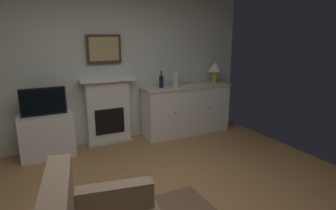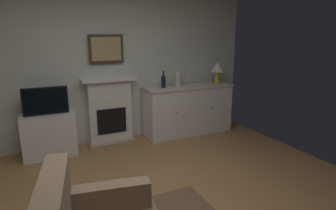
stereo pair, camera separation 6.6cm
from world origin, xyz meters
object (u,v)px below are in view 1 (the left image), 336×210
Objects in this scene: wine_bottle at (161,81)px; vase_decorative at (176,79)px; sideboard_cabinet at (186,110)px; tv_set at (43,102)px; framed_picture at (104,49)px; wine_glass_left at (183,79)px; wine_glass_center at (188,79)px; tv_cabinet at (47,136)px; fireplace_unit at (108,111)px; wine_glass_right at (192,78)px; table_lamp at (215,68)px.

wine_bottle is 1.03× the size of vase_decorative.
sideboard_cabinet is at bearing -5.28° from wine_bottle.
tv_set is (-1.89, -0.05, -0.14)m from wine_bottle.
sideboard_cabinet is at bearing -9.03° from framed_picture.
wine_glass_center is (0.11, 0.03, 0.00)m from wine_glass_left.
framed_picture is 1.45m from wine_glass_left.
wine_glass_left reaches higher than tv_cabinet.
vase_decorative is (1.16, -0.23, 0.48)m from fireplace_unit.
wine_glass_right is at bearing -6.94° from framed_picture.
wine_bottle is at bearing 1.59° from tv_set.
fireplace_unit is 2.75× the size of table_lamp.
fireplace_unit is 6.67× the size of wine_glass_center.
table_lamp is at bearing -6.33° from framed_picture.
framed_picture reaches higher than tv_cabinet.
tv_cabinet is (-2.40, -0.01, -0.68)m from wine_glass_center.
fireplace_unit is 2.00× the size of framed_picture.
wine_glass_left is (1.32, -0.18, 0.46)m from fireplace_unit.
tv_set reaches higher than sideboard_cabinet.
sideboard_cabinet is at bearing -145.19° from wine_glass_center.
table_lamp reaches higher than wine_glass_right.
wine_bottle is (-0.48, 0.04, 0.55)m from sideboard_cabinet.
wine_bottle reaches higher than sideboard_cabinet.
tv_cabinet is at bearing 179.64° from sideboard_cabinet.
tv_cabinet is at bearing 179.48° from wine_glass_left.
vase_decorative is (-0.24, -0.05, 0.58)m from sideboard_cabinet.
table_lamp is at bearing 0.00° from sideboard_cabinet.
fireplace_unit reaches higher than tv_cabinet.
wine_glass_center is (-0.58, 0.02, -0.16)m from table_lamp.
sideboard_cabinet is 2.38m from tv_cabinet.
sideboard_cabinet is 0.73m from wine_bottle.
table_lamp is at bearing -5.05° from fireplace_unit.
table_lamp reaches higher than tv_set.
wine_glass_right is 2.61m from tv_cabinet.
tv_set is (-2.40, -0.03, -0.16)m from wine_glass_center.
wine_glass_left is 2.39m from tv_cabinet.
fireplace_unit reaches higher than wine_glass_center.
table_lamp is 0.53× the size of tv_cabinet.
sideboard_cabinet is 0.58m from wine_glass_right.
framed_picture reaches higher than wine_bottle.
framed_picture is 1.37× the size of table_lamp.
vase_decorative is at bearing -1.12° from tv_set.
wine_glass_left is (-0.69, -0.01, -0.16)m from table_lamp.
wine_bottle is 1.90m from tv_set.
wine_glass_left is 1.00× the size of wine_glass_right.
sideboard_cabinet is 9.87× the size of wine_glass_right.
wine_glass_right is (0.62, -0.01, 0.01)m from wine_bottle.
sideboard_cabinet is 2.41m from tv_set.
sideboard_cabinet is at bearing -0.36° from tv_cabinet.
table_lamp is at bearing -2.07° from wine_glass_center.
table_lamp reaches higher than wine_glass_center.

